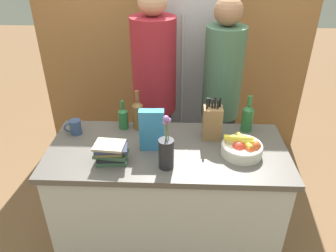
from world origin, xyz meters
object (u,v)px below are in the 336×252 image
object	(u,v)px
bottle_oil	(138,114)
bottle_wine	(248,117)
bottle_vinegar	(123,117)
cereal_box	(152,130)
flower_vase	(166,151)
book_stack	(111,152)
coffee_mug	(75,127)
knife_block	(212,122)
person_in_blue	(221,96)
fruit_bowl	(243,148)
refrigerator	(187,75)
person_at_sink	(154,91)

from	to	relation	value
bottle_oil	bottle_wine	distance (m)	0.76
bottle_vinegar	cereal_box	bearing A→B (deg)	-48.60
flower_vase	bottle_oil	bearing A→B (deg)	116.18
cereal_box	book_stack	size ratio (longest dim) A/B	1.30
bottle_vinegar	bottle_wine	xyz separation A→B (m)	(0.87, 0.00, 0.02)
coffee_mug	cereal_box	bearing A→B (deg)	-16.48
flower_vase	bottle_wine	world-z (taller)	flower_vase
coffee_mug	bottle_vinegar	world-z (taller)	bottle_vinegar
book_stack	coffee_mug	bearing A→B (deg)	134.93
knife_block	cereal_box	bearing A→B (deg)	-159.04
bottle_oil	bottle_vinegar	world-z (taller)	bottle_oil
book_stack	person_in_blue	xyz separation A→B (m)	(0.74, 0.78, 0.02)
fruit_bowl	bottle_oil	size ratio (longest dim) A/B	0.89
cereal_box	bottle_wine	bearing A→B (deg)	21.56
person_in_blue	refrigerator	bearing A→B (deg)	109.49
refrigerator	bottle_wine	xyz separation A→B (m)	(0.41, -0.92, 0.07)
book_stack	flower_vase	bearing A→B (deg)	-7.13
refrigerator	flower_vase	xyz separation A→B (m)	(-0.14, -1.36, 0.07)
cereal_box	person_at_sink	distance (m)	0.64
cereal_box	bottle_wine	xyz separation A→B (m)	(0.64, 0.25, -0.03)
flower_vase	bottle_vinegar	size ratio (longest dim) A/B	1.65
refrigerator	knife_block	bearing A→B (deg)	-81.48
bottle_wine	person_at_sink	distance (m)	0.78
bottle_vinegar	knife_block	bearing A→B (deg)	-9.67
cereal_box	bottle_oil	size ratio (longest dim) A/B	0.96
person_at_sink	cereal_box	bearing A→B (deg)	-91.10
cereal_box	bottle_oil	xyz separation A→B (m)	(-0.12, 0.26, -0.02)
refrigerator	person_at_sink	world-z (taller)	refrigerator
fruit_bowl	bottle_oil	xyz separation A→B (m)	(-0.69, 0.30, 0.06)
bottle_vinegar	flower_vase	bearing A→B (deg)	-53.87
coffee_mug	person_in_blue	world-z (taller)	person_in_blue
coffee_mug	book_stack	distance (m)	0.44
refrigerator	fruit_bowl	size ratio (longest dim) A/B	7.51
fruit_bowl	knife_block	bearing A→B (deg)	133.43
coffee_mug	book_stack	size ratio (longest dim) A/B	0.54
knife_block	bottle_wine	world-z (taller)	knife_block
refrigerator	person_at_sink	bearing A→B (deg)	-116.52
person_at_sink	refrigerator	bearing A→B (deg)	59.53
fruit_bowl	bottle_vinegar	bearing A→B (deg)	159.59
knife_block	bottle_wine	size ratio (longest dim) A/B	1.15
flower_vase	coffee_mug	size ratio (longest dim) A/B	3.02
flower_vase	person_in_blue	xyz separation A→B (m)	(0.40, 0.82, -0.03)
fruit_bowl	bottle_wine	distance (m)	0.31
bottle_vinegar	person_in_blue	bearing A→B (deg)	27.56
refrigerator	coffee_mug	distance (m)	1.28
coffee_mug	bottle_wine	world-z (taller)	bottle_wine
bottle_oil	bottle_vinegar	distance (m)	0.11
flower_vase	bottle_vinegar	bearing A→B (deg)	126.13
knife_block	person_in_blue	world-z (taller)	person_in_blue
refrigerator	bottle_oil	size ratio (longest dim) A/B	6.68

